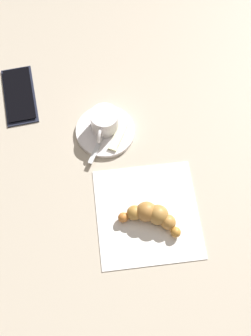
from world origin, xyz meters
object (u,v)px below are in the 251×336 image
(teaspoon, at_px, (105,129))
(cell_phone, at_px, (19,95))
(napkin, at_px, (147,213))
(sugar_packet, at_px, (119,136))
(saucer, at_px, (105,131))
(espresso_cup, at_px, (104,121))
(croissant, at_px, (152,215))

(teaspoon, bearing_deg, cell_phone, 51.46)
(napkin, bearing_deg, sugar_packet, 5.93)
(cell_phone, bearing_deg, saucer, -128.71)
(espresso_cup, bearing_deg, teaspoon, 177.24)
(sugar_packet, bearing_deg, napkin, -139.80)
(teaspoon, distance_m, cell_phone, 0.21)
(saucer, height_order, teaspoon, teaspoon)
(espresso_cup, distance_m, sugar_packet, 0.04)
(napkin, bearing_deg, croissant, -161.12)
(sugar_packet, xyz_separation_m, cell_phone, (0.15, 0.19, -0.01))
(teaspoon, xyz_separation_m, cell_phone, (0.13, 0.16, -0.01))
(croissant, relative_size, cell_phone, 0.75)
(teaspoon, height_order, napkin, teaspoon)
(sugar_packet, height_order, napkin, sugar_packet)
(sugar_packet, height_order, croissant, croissant)
(sugar_packet, distance_m, cell_phone, 0.24)
(saucer, distance_m, espresso_cup, 0.03)
(sugar_packet, relative_size, cell_phone, 0.45)
(teaspoon, bearing_deg, espresso_cup, -2.76)
(saucer, relative_size, espresso_cup, 1.59)
(saucer, height_order, espresso_cup, espresso_cup)
(espresso_cup, bearing_deg, sugar_packet, -141.75)
(espresso_cup, height_order, sugar_packet, espresso_cup)
(napkin, height_order, croissant, croissant)
(napkin, xyz_separation_m, croissant, (-0.01, -0.00, 0.02))
(croissant, bearing_deg, sugar_packet, 6.84)
(saucer, relative_size, cell_phone, 0.82)
(espresso_cup, xyz_separation_m, croissant, (-0.21, -0.04, -0.01))
(saucer, bearing_deg, teaspoon, -43.74)
(teaspoon, bearing_deg, croissant, -167.50)
(teaspoon, height_order, cell_phone, teaspoon)
(espresso_cup, relative_size, sugar_packet, 1.15)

